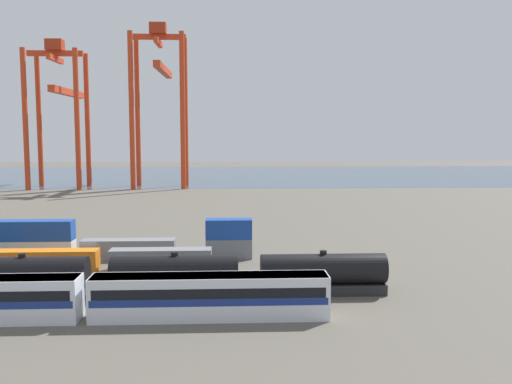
{
  "coord_description": "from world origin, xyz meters",
  "views": [
    {
      "loc": [
        18.26,
        -72.22,
        16.42
      ],
      "look_at": [
        23.23,
        33.46,
        5.27
      ],
      "focal_mm": 39.32,
      "sensor_mm": 36.0,
      "label": 1
    }
  ],
  "objects_px": {
    "freight_tank_row": "(23,277)",
    "shipping_container_12": "(229,248)",
    "gantry_crane_west": "(59,101)",
    "gantry_crane_central": "(160,89)",
    "shipping_container_11": "(129,249)",
    "shipping_container_9": "(27,250)"
  },
  "relations": [
    {
      "from": "freight_tank_row",
      "to": "shipping_container_12",
      "type": "relative_size",
      "value": 12.11
    },
    {
      "from": "freight_tank_row",
      "to": "shipping_container_11",
      "type": "xyz_separation_m",
      "value": [
        7.43,
        16.99,
        -0.85
      ]
    },
    {
      "from": "freight_tank_row",
      "to": "gantry_crane_west",
      "type": "relative_size",
      "value": 1.67
    },
    {
      "from": "shipping_container_12",
      "to": "gantry_crane_west",
      "type": "height_order",
      "value": "gantry_crane_west"
    },
    {
      "from": "shipping_container_9",
      "to": "shipping_container_12",
      "type": "height_order",
      "value": "same"
    },
    {
      "from": "freight_tank_row",
      "to": "gantry_crane_central",
      "type": "bearing_deg",
      "value": 90.15
    },
    {
      "from": "shipping_container_9",
      "to": "shipping_container_11",
      "type": "height_order",
      "value": "same"
    },
    {
      "from": "shipping_container_12",
      "to": "gantry_crane_central",
      "type": "distance_m",
      "value": 106.45
    },
    {
      "from": "shipping_container_11",
      "to": "shipping_container_12",
      "type": "distance_m",
      "value": 13.11
    },
    {
      "from": "shipping_container_11",
      "to": "gantry_crane_central",
      "type": "bearing_deg",
      "value": 94.4
    },
    {
      "from": "freight_tank_row",
      "to": "shipping_container_9",
      "type": "relative_size",
      "value": 6.05
    },
    {
      "from": "shipping_container_11",
      "to": "gantry_crane_central",
      "type": "xyz_separation_m",
      "value": [
        -7.73,
        100.47,
        28.35
      ]
    },
    {
      "from": "gantry_crane_west",
      "to": "gantry_crane_central",
      "type": "distance_m",
      "value": 30.42
    },
    {
      "from": "freight_tank_row",
      "to": "shipping_container_12",
      "type": "xyz_separation_m",
      "value": [
        20.53,
        16.99,
        -0.85
      ]
    },
    {
      "from": "freight_tank_row",
      "to": "shipping_container_9",
      "type": "xyz_separation_m",
      "value": [
        -5.68,
        16.99,
        -0.85
      ]
    },
    {
      "from": "shipping_container_9",
      "to": "gantry_crane_central",
      "type": "relative_size",
      "value": 0.25
    },
    {
      "from": "shipping_container_12",
      "to": "gantry_crane_central",
      "type": "relative_size",
      "value": 0.12
    },
    {
      "from": "gantry_crane_central",
      "to": "shipping_container_11",
      "type": "bearing_deg",
      "value": -85.6
    },
    {
      "from": "freight_tank_row",
      "to": "shipping_container_9",
      "type": "bearing_deg",
      "value": 108.47
    },
    {
      "from": "shipping_container_12",
      "to": "gantry_crane_west",
      "type": "relative_size",
      "value": 0.14
    },
    {
      "from": "shipping_container_9",
      "to": "gantry_crane_west",
      "type": "relative_size",
      "value": 0.28
    },
    {
      "from": "gantry_crane_west",
      "to": "gantry_crane_central",
      "type": "relative_size",
      "value": 0.9
    }
  ]
}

